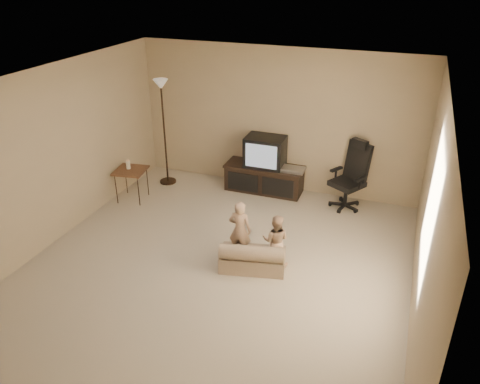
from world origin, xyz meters
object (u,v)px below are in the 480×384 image
at_px(side_table, 130,171).
at_px(child_sofa, 252,258).
at_px(toddler_right, 276,241).
at_px(tv_stand, 265,169).
at_px(office_chair, 350,184).
at_px(toddler_left, 240,230).
at_px(floor_lamp, 163,109).

height_order(side_table, child_sofa, side_table).
bearing_deg(toddler_right, tv_stand, -75.04).
height_order(office_chair, toddler_left, office_chair).
distance_m(tv_stand, child_sofa, 2.41).
bearing_deg(floor_lamp, toddler_right, -34.53).
bearing_deg(floor_lamp, side_table, -106.18).
bearing_deg(floor_lamp, toddler_left, -40.52).
bearing_deg(child_sofa, side_table, 142.54).
bearing_deg(office_chair, floor_lamp, -145.13).
height_order(office_chair, child_sofa, office_chair).
bearing_deg(side_table, toddler_right, -19.08).
distance_m(floor_lamp, toddler_left, 2.96).
relative_size(side_table, toddler_right, 1.00).
distance_m(side_table, floor_lamp, 1.22).
xyz_separation_m(tv_stand, side_table, (-2.04, -1.12, 0.12)).
height_order(floor_lamp, toddler_left, floor_lamp).
distance_m(toddler_left, toddler_right, 0.51).
bearing_deg(floor_lamp, office_chair, 3.91).
relative_size(tv_stand, floor_lamp, 0.74).
distance_m(tv_stand, floor_lamp, 2.07).
xyz_separation_m(office_chair, toddler_left, (-1.17, -2.04, 0.02)).
height_order(office_chair, floor_lamp, floor_lamp).
bearing_deg(tv_stand, child_sofa, -76.69).
xyz_separation_m(tv_stand, child_sofa, (0.58, -2.33, -0.25)).
bearing_deg(toddler_left, side_table, -24.99).
xyz_separation_m(side_table, child_sofa, (2.62, -1.21, -0.37)).
relative_size(side_table, child_sofa, 0.79).
height_order(tv_stand, side_table, tv_stand).
height_order(floor_lamp, child_sofa, floor_lamp).
height_order(side_table, toddler_left, toddler_left).
height_order(tv_stand, child_sofa, tv_stand).
relative_size(side_table, toddler_left, 0.87).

